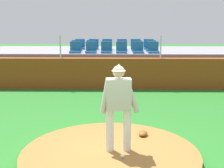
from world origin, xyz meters
TOP-DOWN VIEW (x-y plane):
  - ground_plane at (0.00, 0.00)m, footprint 60.00×60.00m
  - pitchers_mound at (0.00, 0.00)m, footprint 3.62×3.62m
  - pitcher at (0.17, 0.08)m, footprint 0.80×0.29m
  - baseball at (0.25, -0.28)m, footprint 0.07×0.07m
  - fielding_glove at (0.74, 0.91)m, footprint 0.28×0.34m
  - brick_barrier at (0.00, 6.87)m, footprint 14.26×0.40m
  - fence_post_left at (-2.19, 6.87)m, footprint 0.06×0.06m
  - fence_post_right at (1.91, 6.87)m, footprint 0.06×0.06m
  - bleacher_platform at (0.00, 9.49)m, footprint 12.59×4.02m
  - stadium_chair_0 at (-1.73, 8.02)m, footprint 0.48×0.44m
  - stadium_chair_1 at (-1.03, 7.98)m, footprint 0.48×0.44m
  - stadium_chair_2 at (-0.34, 8.01)m, footprint 0.48×0.44m
  - stadium_chair_3 at (0.33, 8.01)m, footprint 0.48×0.44m
  - stadium_chair_4 at (1.07, 7.98)m, footprint 0.48×0.44m
  - stadium_chair_5 at (1.74, 8.01)m, footprint 0.48×0.44m
  - stadium_chair_6 at (-1.78, 8.92)m, footprint 0.48×0.44m
  - stadium_chair_7 at (-1.07, 8.93)m, footprint 0.48×0.44m
  - stadium_chair_8 at (-0.34, 8.93)m, footprint 0.48×0.44m
  - stadium_chair_9 at (0.37, 8.88)m, footprint 0.48×0.44m
  - stadium_chair_10 at (1.06, 8.88)m, footprint 0.48×0.44m
  - stadium_chair_11 at (1.73, 8.92)m, footprint 0.48×0.44m
  - stadium_chair_12 at (-1.73, 9.79)m, footprint 0.48×0.44m
  - stadium_chair_13 at (-1.04, 9.79)m, footprint 0.48×0.44m
  - stadium_chair_14 at (-0.37, 9.83)m, footprint 0.48×0.44m
  - stadium_chair_15 at (0.37, 9.81)m, footprint 0.48×0.44m
  - stadium_chair_16 at (1.06, 9.81)m, footprint 0.48×0.44m
  - stadium_chair_17 at (1.72, 9.82)m, footprint 0.48×0.44m

SIDE VIEW (x-z plane):
  - ground_plane at x=0.00m, z-range 0.00..0.00m
  - pitchers_mound at x=0.00m, z-range 0.00..0.21m
  - baseball at x=0.25m, z-range 0.21..0.28m
  - fielding_glove at x=0.74m, z-range 0.21..0.32m
  - brick_barrier at x=0.00m, z-range 0.00..1.27m
  - bleacher_platform at x=0.00m, z-range 0.00..1.36m
  - pitcher at x=0.17m, z-range 0.35..2.13m
  - stadium_chair_0 at x=-1.73m, z-range 1.27..1.77m
  - stadium_chair_1 at x=-1.03m, z-range 1.27..1.77m
  - stadium_chair_2 at x=-0.34m, z-range 1.27..1.77m
  - stadium_chair_3 at x=0.33m, z-range 1.27..1.77m
  - stadium_chair_4 at x=1.07m, z-range 1.27..1.77m
  - stadium_chair_5 at x=1.74m, z-range 1.27..1.77m
  - stadium_chair_6 at x=-1.78m, z-range 1.27..1.77m
  - stadium_chair_7 at x=-1.07m, z-range 1.27..1.77m
  - stadium_chair_8 at x=-0.34m, z-range 1.27..1.77m
  - stadium_chair_9 at x=0.37m, z-range 1.27..1.77m
  - stadium_chair_10 at x=1.06m, z-range 1.27..1.77m
  - stadium_chair_11 at x=1.73m, z-range 1.27..1.77m
  - stadium_chair_12 at x=-1.73m, z-range 1.27..1.77m
  - stadium_chair_13 at x=-1.04m, z-range 1.27..1.77m
  - stadium_chair_14 at x=-0.37m, z-range 1.27..1.77m
  - stadium_chair_15 at x=0.37m, z-range 1.27..1.77m
  - stadium_chair_16 at x=1.06m, z-range 1.27..1.77m
  - stadium_chair_17 at x=1.72m, z-range 1.27..1.77m
  - fence_post_left at x=-2.19m, z-range 1.27..2.19m
  - fence_post_right at x=1.91m, z-range 1.27..2.19m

